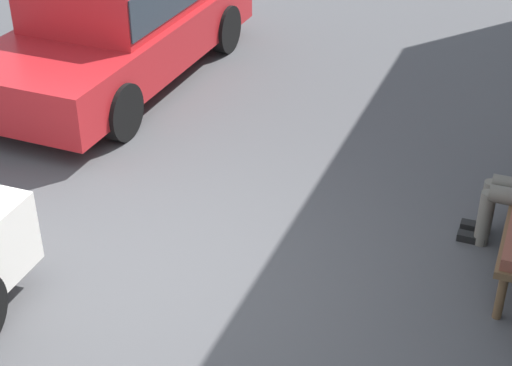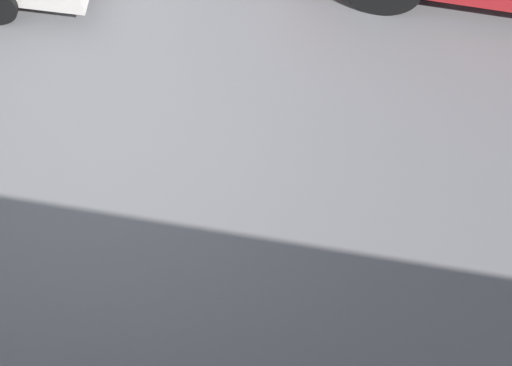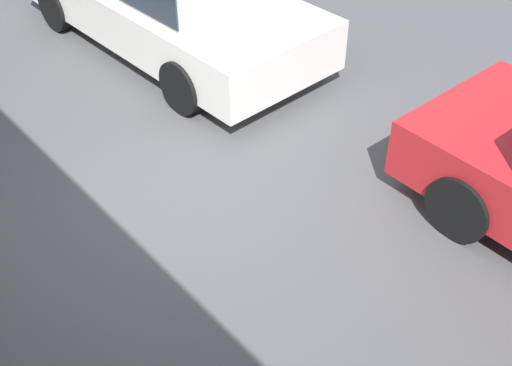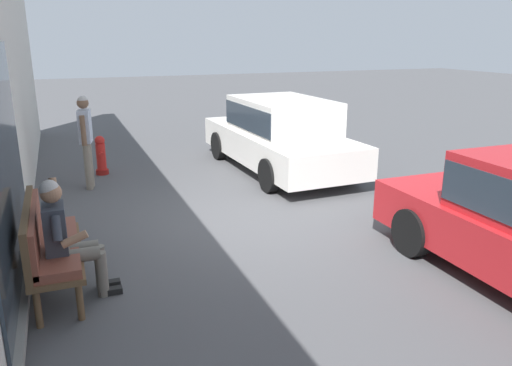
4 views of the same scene
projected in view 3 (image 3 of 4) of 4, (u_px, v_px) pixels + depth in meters
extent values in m
plane|color=#4C4C4F|center=(185.00, 192.00, 6.25)|extent=(60.00, 60.00, 0.00)
cylinder|color=black|center=(460.00, 207.00, 5.60)|extent=(0.63, 0.19, 0.63)
cube|color=white|center=(167.00, 6.00, 8.24)|extent=(4.59, 1.93, 0.61)
cylinder|color=black|center=(55.00, 8.00, 8.73)|extent=(0.64, 0.20, 0.63)
cylinder|color=black|center=(182.00, 87.00, 7.14)|extent=(0.64, 0.20, 0.63)
cylinder|color=black|center=(291.00, 38.00, 8.04)|extent=(0.64, 0.20, 0.63)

